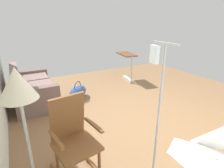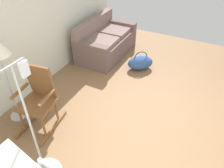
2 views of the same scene
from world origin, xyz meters
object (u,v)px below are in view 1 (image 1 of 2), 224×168
duffel_bag (78,92)px  overbed_table (127,64)px  couch (33,90)px  floor_lamp (19,94)px  rocking_chair (73,139)px

duffel_bag → overbed_table: bearing=-72.4°
couch → overbed_table: size_ratio=1.84×
overbed_table → duffel_bag: (-0.59, 1.85, -0.38)m
overbed_table → floor_lamp: bearing=132.9°
couch → duffel_bag: (-0.25, -1.00, -0.15)m
rocking_chair → floor_lamp: floor_lamp is taller
floor_lamp → overbed_table: 4.32m
couch → rocking_chair: bearing=-175.4°
couch → floor_lamp: (-2.57, 0.28, 0.92)m
floor_lamp → duffel_bag: floor_lamp is taller
rocking_chair → duffel_bag: 2.40m
duffel_bag → couch: bearing=75.8°
couch → duffel_bag: size_ratio=2.53×
overbed_table → duffel_bag: 1.98m
floor_lamp → duffel_bag: size_ratio=2.33×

